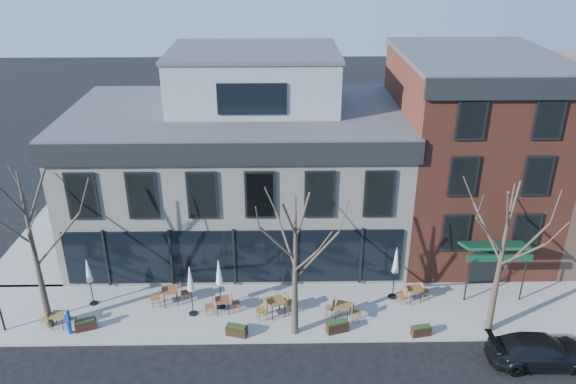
{
  "coord_description": "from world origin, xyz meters",
  "views": [
    {
      "loc": [
        2.32,
        -24.7,
        17.0
      ],
      "look_at": [
        2.8,
        2.0,
        4.58
      ],
      "focal_mm": 35.0,
      "sensor_mm": 36.0,
      "label": 1
    }
  ],
  "objects_px": {
    "call_box": "(68,321)",
    "cafe_set_0": "(59,319)",
    "parked_sedan": "(541,351)",
    "umbrella_0": "(89,273)"
  },
  "relations": [
    {
      "from": "parked_sedan",
      "to": "cafe_set_0",
      "type": "height_order",
      "value": "parked_sedan"
    },
    {
      "from": "call_box",
      "to": "cafe_set_0",
      "type": "relative_size",
      "value": 0.77
    },
    {
      "from": "cafe_set_0",
      "to": "umbrella_0",
      "type": "height_order",
      "value": "umbrella_0"
    },
    {
      "from": "cafe_set_0",
      "to": "umbrella_0",
      "type": "distance_m",
      "value": 2.47
    },
    {
      "from": "parked_sedan",
      "to": "umbrella_0",
      "type": "relative_size",
      "value": 1.78
    },
    {
      "from": "call_box",
      "to": "umbrella_0",
      "type": "height_order",
      "value": "umbrella_0"
    },
    {
      "from": "cafe_set_0",
      "to": "umbrella_0",
      "type": "bearing_deg",
      "value": 59.24
    },
    {
      "from": "call_box",
      "to": "cafe_set_0",
      "type": "distance_m",
      "value": 0.84
    },
    {
      "from": "parked_sedan",
      "to": "call_box",
      "type": "xyz_separation_m",
      "value": [
        -20.89,
        2.18,
        0.16
      ]
    },
    {
      "from": "call_box",
      "to": "umbrella_0",
      "type": "relative_size",
      "value": 0.5
    }
  ]
}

